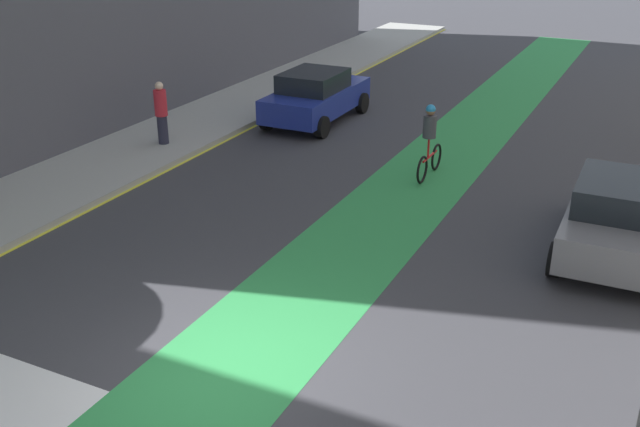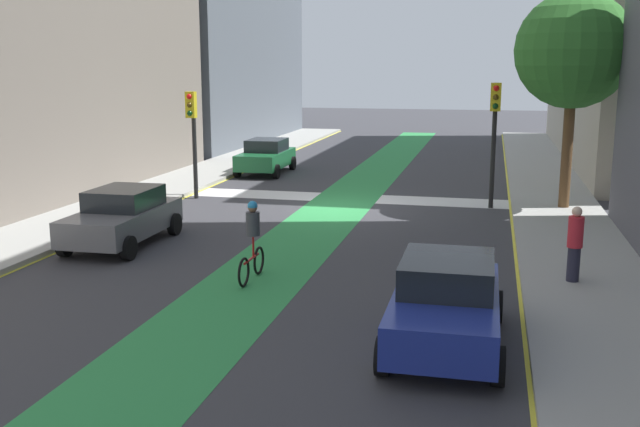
# 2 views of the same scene
# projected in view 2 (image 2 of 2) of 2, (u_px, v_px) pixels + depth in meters

# --- Properties ---
(ground_plane) EXTENTS (120.00, 120.00, 0.00)m
(ground_plane) POSITION_uv_depth(u_px,v_px,m) (336.00, 208.00, 25.75)
(ground_plane) COLOR #38383D
(bike_lane_paint) EXTENTS (2.40, 60.00, 0.01)m
(bike_lane_paint) POSITION_uv_depth(u_px,v_px,m) (336.00, 208.00, 25.75)
(bike_lane_paint) COLOR #2D8C47
(bike_lane_paint) RESTS_ON ground_plane
(crosswalk_band) EXTENTS (12.00, 1.80, 0.01)m
(crosswalk_band) POSITION_uv_depth(u_px,v_px,m) (347.00, 198.00, 27.66)
(crosswalk_band) COLOR silver
(crosswalk_band) RESTS_ON ground_plane
(sidewalk_left) EXTENTS (3.00, 60.00, 0.15)m
(sidewalk_left) POSITION_uv_depth(u_px,v_px,m) (560.00, 215.00, 24.06)
(sidewalk_left) COLOR #9E9E99
(sidewalk_left) RESTS_ON ground_plane
(curb_stripe_left) EXTENTS (0.16, 60.00, 0.01)m
(curb_stripe_left) POSITION_uv_depth(u_px,v_px,m) (512.00, 215.00, 24.41)
(curb_stripe_left) COLOR yellow
(curb_stripe_left) RESTS_ON ground_plane
(sidewalk_right) EXTENTS (3.00, 60.00, 0.15)m
(sidewalk_right) POSITION_uv_depth(u_px,v_px,m) (140.00, 197.00, 27.41)
(sidewalk_right) COLOR #9E9E99
(sidewalk_right) RESTS_ON ground_plane
(curb_stripe_right) EXTENTS (0.16, 60.00, 0.01)m
(curb_stripe_right) POSITION_uv_depth(u_px,v_px,m) (178.00, 201.00, 27.09)
(curb_stripe_right) COLOR yellow
(curb_stripe_right) RESTS_ON ground_plane
(traffic_signal_near_right) EXTENTS (0.35, 0.52, 3.98)m
(traffic_signal_near_right) POSITION_uv_depth(u_px,v_px,m) (193.00, 124.00, 26.91)
(traffic_signal_near_right) COLOR black
(traffic_signal_near_right) RESTS_ON ground_plane
(traffic_signal_near_left) EXTENTS (0.35, 0.52, 4.33)m
(traffic_signal_near_left) POSITION_uv_depth(u_px,v_px,m) (495.00, 121.00, 25.02)
(traffic_signal_near_left) COLOR black
(traffic_signal_near_left) RESTS_ON ground_plane
(car_green_right_near) EXTENTS (2.09, 4.23, 1.57)m
(car_green_right_near) POSITION_uv_depth(u_px,v_px,m) (266.00, 156.00, 33.82)
(car_green_right_near) COLOR #196033
(car_green_right_near) RESTS_ON ground_plane
(car_blue_left_far) EXTENTS (2.04, 4.21, 1.57)m
(car_blue_left_far) POSITION_uv_depth(u_px,v_px,m) (446.00, 302.00, 12.94)
(car_blue_left_far) COLOR navy
(car_blue_left_far) RESTS_ON ground_plane
(car_grey_right_far) EXTENTS (2.07, 4.23, 1.57)m
(car_grey_right_far) POSITION_uv_depth(u_px,v_px,m) (123.00, 216.00, 20.31)
(car_grey_right_far) COLOR slate
(car_grey_right_far) RESTS_ON ground_plane
(cyclist_in_lane) EXTENTS (0.32, 1.73, 1.86)m
(cyclist_in_lane) POSITION_uv_depth(u_px,v_px,m) (252.00, 239.00, 16.94)
(cyclist_in_lane) COLOR black
(cyclist_in_lane) RESTS_ON ground_plane
(pedestrian_sidewalk_left_a) EXTENTS (0.34, 0.34, 1.70)m
(pedestrian_sidewalk_left_a) POSITION_uv_depth(u_px,v_px,m) (575.00, 243.00, 16.32)
(pedestrian_sidewalk_left_a) COLOR #262638
(pedestrian_sidewalk_left_a) RESTS_ON sidewalk_left
(street_tree_near) EXTENTS (3.84, 3.84, 7.17)m
(street_tree_near) POSITION_uv_depth(u_px,v_px,m) (574.00, 51.00, 24.08)
(street_tree_near) COLOR brown
(street_tree_near) RESTS_ON sidewalk_left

